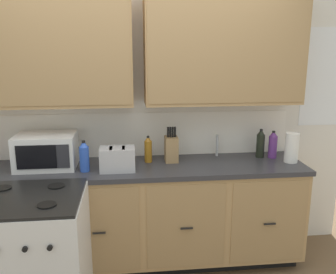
{
  "coord_description": "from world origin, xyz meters",
  "views": [
    {
      "loc": [
        -0.1,
        -2.65,
        1.88
      ],
      "look_at": [
        0.23,
        0.27,
        1.17
      ],
      "focal_mm": 39.1,
      "sensor_mm": 36.0,
      "label": 1
    }
  ],
  "objects_px": {
    "toaster": "(117,159)",
    "bottle_amber": "(148,149)",
    "stove_range": "(30,261)",
    "bottle_dark": "(260,143)",
    "bottle_violet": "(273,145)",
    "paper_towel_roll": "(292,148)",
    "knife_block": "(171,149)",
    "microwave": "(47,151)",
    "bottle_blue": "(84,156)"
  },
  "relations": [
    {
      "from": "toaster",
      "to": "microwave",
      "type": "bearing_deg",
      "value": 165.16
    },
    {
      "from": "bottle_violet",
      "to": "knife_block",
      "type": "bearing_deg",
      "value": -179.27
    },
    {
      "from": "toaster",
      "to": "paper_towel_roll",
      "type": "xyz_separation_m",
      "value": [
        1.49,
        0.06,
        0.03
      ]
    },
    {
      "from": "toaster",
      "to": "bottle_dark",
      "type": "xyz_separation_m",
      "value": [
        1.28,
        0.24,
        0.03
      ]
    },
    {
      "from": "bottle_dark",
      "to": "bottle_amber",
      "type": "relative_size",
      "value": 1.12
    },
    {
      "from": "knife_block",
      "to": "bottle_blue",
      "type": "height_order",
      "value": "knife_block"
    },
    {
      "from": "stove_range",
      "to": "bottle_dark",
      "type": "bearing_deg",
      "value": 22.11
    },
    {
      "from": "stove_range",
      "to": "bottle_blue",
      "type": "height_order",
      "value": "bottle_blue"
    },
    {
      "from": "bottle_blue",
      "to": "stove_range",
      "type": "bearing_deg",
      "value": -122.11
    },
    {
      "from": "toaster",
      "to": "bottle_amber",
      "type": "xyz_separation_m",
      "value": [
        0.26,
        0.2,
        0.02
      ]
    },
    {
      "from": "stove_range",
      "to": "bottle_violet",
      "type": "height_order",
      "value": "bottle_violet"
    },
    {
      "from": "paper_towel_roll",
      "to": "bottle_dark",
      "type": "height_order",
      "value": "same"
    },
    {
      "from": "stove_range",
      "to": "paper_towel_roll",
      "type": "distance_m",
      "value": 2.25
    },
    {
      "from": "stove_range",
      "to": "bottle_dark",
      "type": "xyz_separation_m",
      "value": [
        1.88,
        0.76,
        0.58
      ]
    },
    {
      "from": "microwave",
      "to": "paper_towel_roll",
      "type": "height_order",
      "value": "microwave"
    },
    {
      "from": "bottle_dark",
      "to": "bottle_violet",
      "type": "bearing_deg",
      "value": -14.55
    },
    {
      "from": "stove_range",
      "to": "bottle_amber",
      "type": "bearing_deg",
      "value": 40.31
    },
    {
      "from": "microwave",
      "to": "bottle_violet",
      "type": "relative_size",
      "value": 1.94
    },
    {
      "from": "microwave",
      "to": "bottle_violet",
      "type": "height_order",
      "value": "microwave"
    },
    {
      "from": "bottle_amber",
      "to": "knife_block",
      "type": "bearing_deg",
      "value": -1.6
    },
    {
      "from": "toaster",
      "to": "bottle_amber",
      "type": "height_order",
      "value": "bottle_amber"
    },
    {
      "from": "knife_block",
      "to": "bottle_violet",
      "type": "bearing_deg",
      "value": 0.73
    },
    {
      "from": "bottle_violet",
      "to": "bottle_dark",
      "type": "bearing_deg",
      "value": 165.45
    },
    {
      "from": "paper_towel_roll",
      "to": "bottle_violet",
      "type": "bearing_deg",
      "value": 126.33
    },
    {
      "from": "bottle_violet",
      "to": "bottle_blue",
      "type": "height_order",
      "value": "bottle_blue"
    },
    {
      "from": "bottle_dark",
      "to": "toaster",
      "type": "bearing_deg",
      "value": -169.56
    },
    {
      "from": "bottle_amber",
      "to": "bottle_blue",
      "type": "bearing_deg",
      "value": -159.82
    },
    {
      "from": "microwave",
      "to": "bottle_violet",
      "type": "bearing_deg",
      "value": 1.55
    },
    {
      "from": "knife_block",
      "to": "stove_range",
      "type": "bearing_deg",
      "value": -145.71
    },
    {
      "from": "bottle_violet",
      "to": "stove_range",
      "type": "bearing_deg",
      "value": -159.66
    },
    {
      "from": "stove_range",
      "to": "bottle_amber",
      "type": "xyz_separation_m",
      "value": [
        0.86,
        0.73,
        0.56
      ]
    },
    {
      "from": "stove_range",
      "to": "bottle_violet",
      "type": "distance_m",
      "value": 2.19
    },
    {
      "from": "bottle_dark",
      "to": "bottle_violet",
      "type": "xyz_separation_m",
      "value": [
        0.11,
        -0.03,
        -0.01
      ]
    },
    {
      "from": "paper_towel_roll",
      "to": "bottle_blue",
      "type": "height_order",
      "value": "paper_towel_roll"
    },
    {
      "from": "paper_towel_roll",
      "to": "bottle_amber",
      "type": "height_order",
      "value": "paper_towel_roll"
    },
    {
      "from": "paper_towel_roll",
      "to": "bottle_amber",
      "type": "xyz_separation_m",
      "value": [
        -1.23,
        0.14,
        -0.02
      ]
    },
    {
      "from": "bottle_dark",
      "to": "bottle_amber",
      "type": "distance_m",
      "value": 1.02
    },
    {
      "from": "bottle_violet",
      "to": "bottle_amber",
      "type": "relative_size",
      "value": 1.07
    },
    {
      "from": "toaster",
      "to": "bottle_violet",
      "type": "height_order",
      "value": "bottle_violet"
    },
    {
      "from": "knife_block",
      "to": "bottle_blue",
      "type": "bearing_deg",
      "value": -165.56
    },
    {
      "from": "microwave",
      "to": "knife_block",
      "type": "distance_m",
      "value": 1.05
    },
    {
      "from": "knife_block",
      "to": "paper_towel_roll",
      "type": "relative_size",
      "value": 1.19
    },
    {
      "from": "microwave",
      "to": "knife_block",
      "type": "relative_size",
      "value": 1.55
    },
    {
      "from": "knife_block",
      "to": "bottle_amber",
      "type": "xyz_separation_m",
      "value": [
        -0.2,
        0.01,
        -0.0
      ]
    },
    {
      "from": "knife_block",
      "to": "paper_towel_roll",
      "type": "distance_m",
      "value": 1.04
    },
    {
      "from": "toaster",
      "to": "bottle_amber",
      "type": "distance_m",
      "value": 0.33
    },
    {
      "from": "microwave",
      "to": "knife_block",
      "type": "bearing_deg",
      "value": 2.27
    },
    {
      "from": "microwave",
      "to": "paper_towel_roll",
      "type": "relative_size",
      "value": 1.85
    },
    {
      "from": "knife_block",
      "to": "paper_towel_roll",
      "type": "bearing_deg",
      "value": -7.47
    },
    {
      "from": "paper_towel_roll",
      "to": "bottle_dark",
      "type": "bearing_deg",
      "value": 140.82
    }
  ]
}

